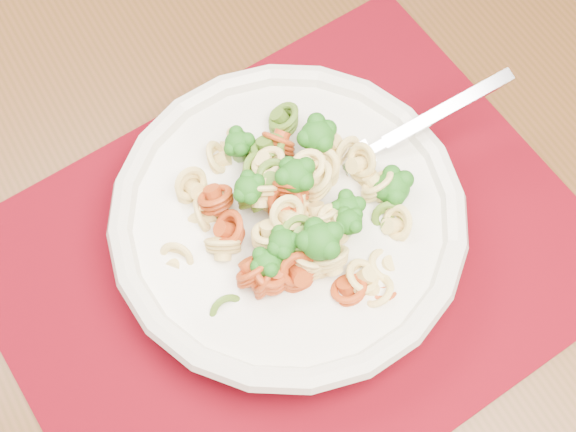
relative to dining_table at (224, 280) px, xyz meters
name	(u,v)px	position (x,y,z in m)	size (l,w,h in m)	color
dining_table	(224,280)	(0.00, 0.00, 0.00)	(1.43, 1.00, 0.71)	#522F17
placemat	(293,260)	(0.05, -0.04, 0.10)	(0.46, 0.36, 0.00)	#5C030C
pasta_bowl	(288,221)	(0.05, -0.02, 0.13)	(0.28, 0.28, 0.05)	silver
pasta_broccoli_heap	(288,213)	(0.05, -0.02, 0.15)	(0.24, 0.24, 0.06)	#E4C870
fork	(357,158)	(0.12, 0.00, 0.15)	(0.19, 0.02, 0.01)	silver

